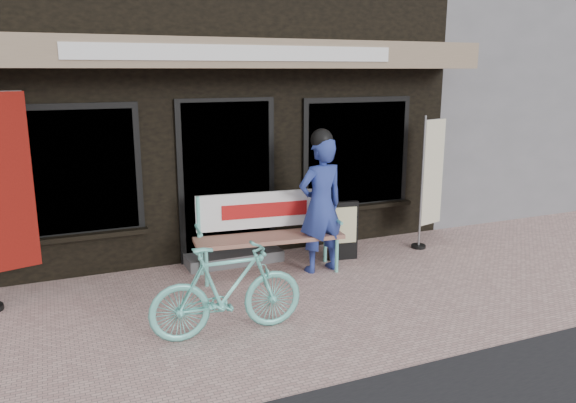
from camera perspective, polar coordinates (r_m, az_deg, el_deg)
name	(u,v)px	position (r m, az deg, el deg)	size (l,w,h in m)	color
ground	(284,312)	(6.18, -0.46, -11.20)	(70.00, 70.00, 0.00)	#C59E97
storefront	(174,44)	(10.40, -11.47, 15.37)	(7.00, 6.77, 6.00)	black
neighbor_right_near	(519,60)	(15.10, 22.45, 13.18)	(10.00, 7.00, 5.60)	slate
bench	(267,226)	(7.21, -2.12, -2.53)	(1.93, 0.69, 1.02)	#6DD6C7
person	(321,202)	(7.16, 3.36, -0.10)	(0.68, 0.49, 1.85)	navy
bicycle	(227,290)	(5.57, -6.20, -8.93)	(0.43, 1.54, 0.92)	#6DD6C7
nobori_red	(2,196)	(6.71, -27.08, 0.54)	(0.72, 0.34, 2.42)	gray
nobori_cream	(431,180)	(8.43, 14.28, 2.16)	(0.57, 0.27, 1.94)	gray
menu_stand	(343,230)	(7.72, 5.63, -2.91)	(0.42, 0.15, 0.82)	black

